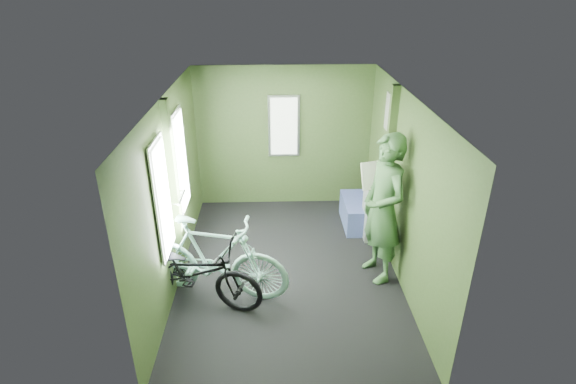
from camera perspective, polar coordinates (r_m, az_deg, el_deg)
name	(u,v)px	position (r m, az deg, el deg)	size (l,w,h in m)	color
room	(285,169)	(5.34, -0.38, 2.96)	(4.00, 4.02, 2.31)	black
bicycle_black	(196,302)	(5.61, -11.58, -13.53)	(0.59, 1.70, 0.89)	black
bicycle_mint	(217,295)	(5.67, -9.05, -12.79)	(0.51, 1.81, 1.09)	#9BDCD1
passenger	(383,209)	(5.55, 12.00, -2.15)	(0.64, 0.80, 1.91)	#365D32
waste_box	(373,211)	(6.61, 10.77, -2.38)	(0.26, 0.36, 0.87)	gray
bench_seat	(360,210)	(7.00, 9.10, -2.22)	(0.46, 0.83, 0.87)	navy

